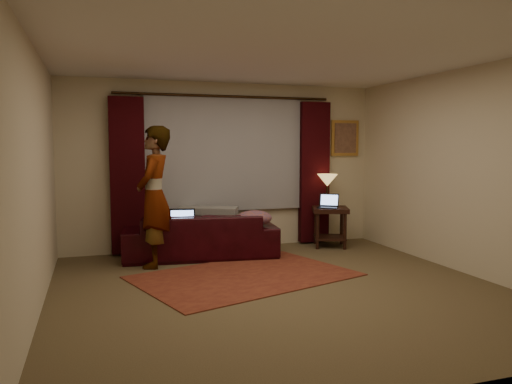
% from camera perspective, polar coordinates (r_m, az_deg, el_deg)
% --- Properties ---
extents(floor, '(5.00, 5.00, 0.01)m').
position_cam_1_polar(floor, '(5.74, 2.82, -11.13)').
color(floor, brown).
rests_on(floor, ground).
extents(ceiling, '(5.00, 5.00, 0.02)m').
position_cam_1_polar(ceiling, '(5.60, 2.94, 15.40)').
color(ceiling, silver).
rests_on(ceiling, ground).
extents(wall_back, '(5.00, 0.02, 2.60)m').
position_cam_1_polar(wall_back, '(7.90, -3.62, 2.97)').
color(wall_back, beige).
rests_on(wall_back, ground).
extents(wall_front, '(5.00, 0.02, 2.60)m').
position_cam_1_polar(wall_front, '(3.31, 18.53, -0.48)').
color(wall_front, beige).
rests_on(wall_front, ground).
extents(wall_left, '(0.02, 5.00, 2.60)m').
position_cam_1_polar(wall_left, '(5.18, -23.91, 1.32)').
color(wall_left, beige).
rests_on(wall_left, ground).
extents(wall_right, '(0.02, 5.00, 2.60)m').
position_cam_1_polar(wall_right, '(6.82, 22.91, 2.20)').
color(wall_right, beige).
rests_on(wall_right, ground).
extents(sheer_curtain, '(2.50, 0.05, 1.80)m').
position_cam_1_polar(sheer_curtain, '(7.84, -3.52, 4.42)').
color(sheer_curtain, '#95959C').
rests_on(sheer_curtain, wall_back).
extents(drape_left, '(0.50, 0.14, 2.30)m').
position_cam_1_polar(drape_left, '(7.56, -14.48, 1.80)').
color(drape_left, black).
rests_on(drape_left, floor).
extents(drape_right, '(0.50, 0.14, 2.30)m').
position_cam_1_polar(drape_right, '(8.31, 6.65, 2.23)').
color(drape_right, black).
rests_on(drape_right, floor).
extents(curtain_rod, '(0.04, 0.04, 3.40)m').
position_cam_1_polar(curtain_rod, '(7.82, -3.46, 10.87)').
color(curtain_rod, black).
rests_on(curtain_rod, wall_back).
extents(picture_frame, '(0.50, 0.04, 0.60)m').
position_cam_1_polar(picture_frame, '(8.63, 10.11, 6.08)').
color(picture_frame, gold).
rests_on(picture_frame, wall_back).
extents(sofa, '(2.30, 1.20, 0.89)m').
position_cam_1_polar(sofa, '(7.31, -6.36, -3.99)').
color(sofa, black).
rests_on(sofa, floor).
extents(throw_blanket, '(0.93, 0.66, 0.10)m').
position_cam_1_polar(throw_blanket, '(7.48, -5.48, -0.27)').
color(throw_blanket, gray).
rests_on(throw_blanket, sofa).
extents(clothing_pile, '(0.63, 0.54, 0.23)m').
position_cam_1_polar(clothing_pile, '(7.28, -0.24, -3.09)').
color(clothing_pile, '#7D4E5B').
rests_on(clothing_pile, sofa).
extents(laptop_sofa, '(0.44, 0.47, 0.27)m').
position_cam_1_polar(laptop_sofa, '(7.12, -8.48, -3.17)').
color(laptop_sofa, black).
rests_on(laptop_sofa, sofa).
extents(area_rug, '(2.97, 2.42, 0.01)m').
position_cam_1_polar(area_rug, '(6.29, -1.28, -9.56)').
color(area_rug, maroon).
rests_on(area_rug, floor).
extents(end_table, '(0.71, 0.71, 0.64)m').
position_cam_1_polar(end_table, '(8.12, 8.44, -3.97)').
color(end_table, black).
rests_on(end_table, floor).
extents(tiffany_lamp, '(0.37, 0.37, 0.52)m').
position_cam_1_polar(tiffany_lamp, '(8.16, 8.14, 0.20)').
color(tiffany_lamp, olive).
rests_on(tiffany_lamp, end_table).
extents(laptop_table, '(0.44, 0.45, 0.22)m').
position_cam_1_polar(laptop_table, '(7.95, 8.22, -1.03)').
color(laptop_table, black).
rests_on(laptop_table, end_table).
extents(person, '(0.72, 0.72, 1.88)m').
position_cam_1_polar(person, '(6.78, -11.54, -0.53)').
color(person, gray).
rests_on(person, floor).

